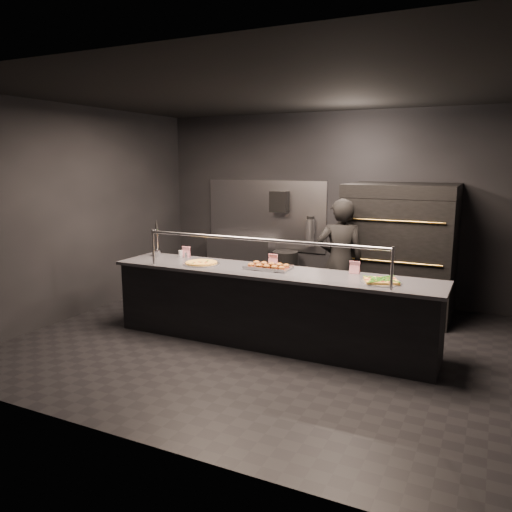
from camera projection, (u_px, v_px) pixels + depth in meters
name	position (u px, v px, depth m)	size (l,w,h in m)	color
room	(270.00, 223.00, 5.97)	(6.04, 6.00, 3.00)	black
service_counter	(270.00, 307.00, 6.11)	(4.10, 0.78, 1.37)	black
pizza_oven	(400.00, 250.00, 7.19)	(1.50, 1.23, 1.91)	black
prep_shelf	(241.00, 263.00, 8.85)	(1.20, 0.35, 0.90)	#99999E
towel_dispenser	(280.00, 202.00, 8.41)	(0.30, 0.20, 0.35)	black
fire_extinguisher	(310.00, 232.00, 8.27)	(0.14, 0.14, 0.51)	#B2B2B7
beer_tap	(157.00, 246.00, 6.92)	(0.14, 0.19, 0.52)	silver
round_pizza	(201.00, 263.00, 6.40)	(0.47, 0.47, 0.03)	silver
slider_tray_a	(265.00, 266.00, 6.14)	(0.49, 0.39, 0.07)	silver
slider_tray_b	(273.00, 267.00, 6.10)	(0.44, 0.33, 0.07)	silver
square_pizza	(381.00, 281.00, 5.42)	(0.44, 0.44, 0.05)	silver
condiment_jar	(182.00, 254.00, 6.85)	(0.14, 0.06, 0.09)	silver
tent_cards	(267.00, 259.00, 6.33)	(2.47, 0.04, 0.15)	white
trash_bin	(285.00, 273.00, 8.40)	(0.44, 0.44, 0.73)	black
worker	(340.00, 262.00, 6.82)	(0.63, 0.42, 1.73)	black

